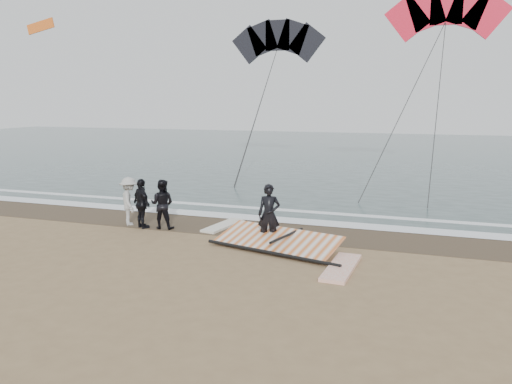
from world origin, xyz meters
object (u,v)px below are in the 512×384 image
sail_rig (276,241)px  board_cream (223,226)px  man_main (269,214)px  board_white (341,267)px

sail_rig → board_cream: bearing=143.8°
sail_rig → man_main: bearing=139.1°
man_main → sail_rig: 0.88m
man_main → board_white: (2.56, -1.68, -0.91)m
man_main → board_white: size_ratio=0.81×
board_white → sail_rig: sail_rig is taller
board_cream → sail_rig: sail_rig is taller
man_main → board_cream: man_main is taller
man_main → board_white: bearing=-43.6°
board_white → man_main: bearing=150.0°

